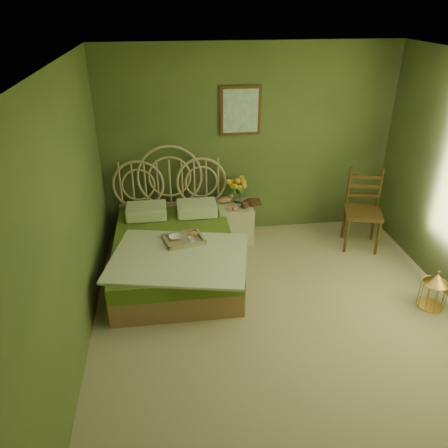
{
  "coord_description": "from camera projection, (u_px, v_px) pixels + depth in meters",
  "views": [
    {
      "loc": [
        -1.11,
        -3.42,
        3.08
      ],
      "look_at": [
        -0.51,
        1.0,
        0.74
      ],
      "focal_mm": 35.0,
      "sensor_mm": 36.0,
      "label": 1
    }
  ],
  "objects": [
    {
      "name": "floor",
      "position": [
        285.0,
        328.0,
        4.56
      ],
      "size": [
        4.5,
        4.5,
        0.0
      ],
      "primitive_type": "plane",
      "color": "tan",
      "rests_on": "ground"
    },
    {
      "name": "ceiling",
      "position": [
        307.0,
        66.0,
        3.36
      ],
      "size": [
        4.5,
        4.5,
        0.0
      ],
      "primitive_type": "plane",
      "rotation": [
        3.14,
        0.0,
        0.0
      ],
      "color": "silver",
      "rests_on": "wall_back"
    },
    {
      "name": "wall_back",
      "position": [
        249.0,
        143.0,
        5.94
      ],
      "size": [
        4.0,
        0.0,
        4.0
      ],
      "primitive_type": "plane",
      "rotation": [
        1.57,
        0.0,
        0.0
      ],
      "color": "#596435",
      "rests_on": "floor"
    },
    {
      "name": "wall_left",
      "position": [
        67.0,
        231.0,
        3.72
      ],
      "size": [
        0.0,
        4.5,
        4.5
      ],
      "primitive_type": "plane",
      "rotation": [
        1.57,
        0.0,
        1.57
      ],
      "color": "#596435",
      "rests_on": "floor"
    },
    {
      "name": "wall_art",
      "position": [
        240.0,
        111.0,
        5.69
      ],
      "size": [
        0.54,
        0.04,
        0.64
      ],
      "color": "#3D2710",
      "rests_on": "wall_back"
    },
    {
      "name": "bed",
      "position": [
        174.0,
        250.0,
        5.38
      ],
      "size": [
        1.7,
        2.15,
        1.33
      ],
      "color": "#A17350",
      "rests_on": "floor"
    },
    {
      "name": "nightstand",
      "position": [
        235.0,
        216.0,
        6.1
      ],
      "size": [
        0.47,
        0.48,
        0.95
      ],
      "color": "beige",
      "rests_on": "floor"
    },
    {
      "name": "chair",
      "position": [
        361.0,
        204.0,
        5.87
      ],
      "size": [
        0.59,
        0.59,
        1.07
      ],
      "rotation": [
        0.0,
        0.0,
        -0.3
      ],
      "color": "#3D2710",
      "rests_on": "floor"
    },
    {
      "name": "birdcage",
      "position": [
        434.0,
        291.0,
        4.79
      ],
      "size": [
        0.28,
        0.28,
        0.42
      ],
      "rotation": [
        0.0,
        0.0,
        0.03
      ],
      "color": "#C2833E",
      "rests_on": "floor"
    },
    {
      "name": "book_lower",
      "position": [
        248.0,
        203.0,
        6.05
      ],
      "size": [
        0.22,
        0.26,
        0.02
      ],
      "primitive_type": "imported",
      "rotation": [
        0.0,
        0.0,
        0.26
      ],
      "color": "#381E0F",
      "rests_on": "nightstand"
    },
    {
      "name": "book_upper",
      "position": [
        248.0,
        202.0,
        6.04
      ],
      "size": [
        0.2,
        0.26,
        0.02
      ],
      "primitive_type": "imported",
      "rotation": [
        0.0,
        0.0,
        -0.08
      ],
      "color": "#472819",
      "rests_on": "nightstand"
    },
    {
      "name": "cereal_bowl",
      "position": [
        175.0,
        237.0,
        5.18
      ],
      "size": [
        0.16,
        0.16,
        0.04
      ],
      "primitive_type": "imported",
      "rotation": [
        0.0,
        0.0,
        0.1
      ],
      "color": "white",
      "rests_on": "bed"
    },
    {
      "name": "coffee_cup",
      "position": [
        191.0,
        240.0,
        5.1
      ],
      "size": [
        0.08,
        0.08,
        0.07
      ],
      "primitive_type": "imported",
      "rotation": [
        0.0,
        0.0,
        -0.11
      ],
      "color": "white",
      "rests_on": "bed"
    }
  ]
}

